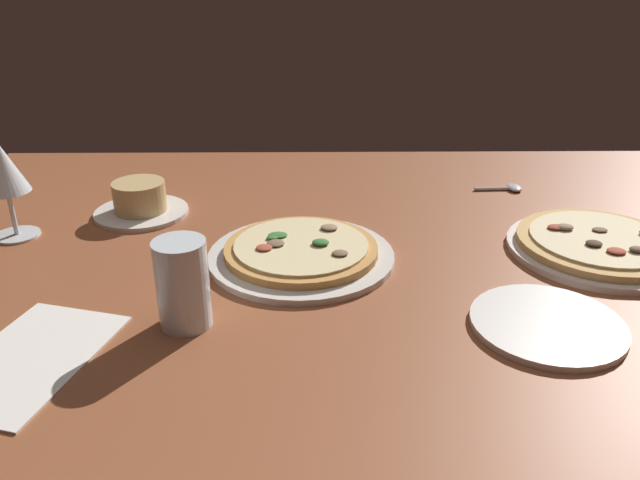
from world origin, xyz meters
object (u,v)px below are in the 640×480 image
object	(u,v)px
ramekin_on_saucer	(140,202)
wine_glass_far	(3,171)
paper_menu	(29,359)
pizza_main	(301,252)
side_plate	(547,324)
pizza_side	(599,245)
spoon	(509,188)
water_glass	(183,289)

from	to	relation	value
ramekin_on_saucer	wine_glass_far	distance (cm)	22.34
ramekin_on_saucer	paper_menu	world-z (taller)	ramekin_on_saucer
ramekin_on_saucer	paper_menu	bearing A→B (deg)	-92.92
pizza_main	paper_menu	xyz separation A→B (cm)	(-31.17, -25.63, -1.01)
pizza_main	ramekin_on_saucer	size ratio (longest dim) A/B	1.72
ramekin_on_saucer	side_plate	distance (cm)	71.01
pizza_side	spoon	distance (cm)	28.57
pizza_main	spoon	distance (cm)	50.46
pizza_main	ramekin_on_saucer	xyz separation A→B (cm)	(-28.93, 18.20, 1.30)
wine_glass_far	water_glass	bearing A→B (deg)	-39.45
pizza_main	water_glass	size ratio (longest dim) A/B	2.48
side_plate	paper_menu	size ratio (longest dim) A/B	0.88
ramekin_on_saucer	water_glass	bearing A→B (deg)	-68.02
pizza_side	ramekin_on_saucer	xyz separation A→B (cm)	(-75.58, 16.25, 1.25)
ramekin_on_saucer	spoon	xyz separation A→B (cm)	(69.59, 11.68, -2.00)
pizza_side	side_plate	bearing A→B (deg)	-125.74
water_glass	side_plate	size ratio (longest dim) A/B	0.60
pizza_side	ramekin_on_saucer	size ratio (longest dim) A/B	1.69
water_glass	paper_menu	bearing A→B (deg)	-156.05
pizza_main	side_plate	size ratio (longest dim) A/B	1.49
wine_glass_far	water_glass	world-z (taller)	wine_glass_far
pizza_side	spoon	bearing A→B (deg)	102.10
water_glass	pizza_side	bearing A→B (deg)	18.24
pizza_side	wine_glass_far	xyz separation A→B (cm)	(-93.91, 7.08, 10.13)
paper_menu	water_glass	bearing A→B (deg)	39.24
pizza_side	ramekin_on_saucer	bearing A→B (deg)	167.86
pizza_side	paper_menu	distance (cm)	82.57
wine_glass_far	spoon	xyz separation A→B (cm)	(87.92, 20.85, -10.87)
pizza_side	spoon	xyz separation A→B (cm)	(-5.99, 27.93, -0.75)
side_plate	spoon	xyz separation A→B (cm)	(9.43, 49.36, 0.01)
water_glass	side_plate	distance (cm)	45.74
paper_menu	spoon	xyz separation A→B (cm)	(71.83, 55.51, 0.31)
pizza_main	water_glass	distance (cm)	23.39
pizza_main	pizza_side	xyz separation A→B (cm)	(46.64, 1.95, 0.05)
paper_menu	pizza_main	bearing A→B (deg)	54.72
wine_glass_far	side_plate	xyz separation A→B (cm)	(78.48, -28.51, -10.89)
pizza_side	side_plate	world-z (taller)	pizza_side
pizza_side	wine_glass_far	bearing A→B (deg)	175.69
water_glass	paper_menu	xyz separation A→B (cm)	(-16.90, -7.51, -4.86)
ramekin_on_saucer	side_plate	world-z (taller)	ramekin_on_saucer
pizza_side	wine_glass_far	size ratio (longest dim) A/B	1.72
ramekin_on_saucer	water_glass	distance (cm)	39.26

